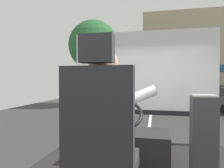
# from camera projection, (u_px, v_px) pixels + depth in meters

# --- Properties ---
(ground) EXTENTS (18.00, 44.00, 0.06)m
(ground) POSITION_uv_depth(u_px,v_px,m) (151.00, 115.00, 10.57)
(ground) COLOR #323232
(driver_seat) EXTENTS (0.48, 0.48, 1.38)m
(driver_seat) POSITION_uv_depth(u_px,v_px,m) (101.00, 149.00, 1.38)
(driver_seat) COLOR black
(driver_seat) RESTS_ON bus_floor
(bus_driver) EXTENTS (0.79, 0.58, 0.80)m
(bus_driver) POSITION_uv_depth(u_px,v_px,m) (105.00, 117.00, 1.49)
(bus_driver) COLOR #332D28
(bus_driver) RESTS_ON driver_seat
(steering_console) EXTENTS (1.10, 1.03, 0.86)m
(steering_console) POSITION_uv_depth(u_px,v_px,m) (127.00, 145.00, 2.63)
(steering_console) COLOR black
(steering_console) RESTS_ON bus_floor
(fare_box) EXTENTS (0.26, 0.21, 0.93)m
(fare_box) POSITION_uv_depth(u_px,v_px,m) (204.00, 137.00, 2.15)
(fare_box) COLOR #333338
(fare_box) RESTS_ON bus_floor
(windshield_panel) EXTENTS (2.50, 0.08, 1.48)m
(windshield_panel) POSITION_uv_depth(u_px,v_px,m) (143.00, 82.00, 3.51)
(windshield_panel) COLOR silver
(street_tree) EXTENTS (3.55, 3.55, 6.06)m
(street_tree) POSITION_uv_depth(u_px,v_px,m) (94.00, 46.00, 14.02)
(street_tree) COLOR #4C3828
(street_tree) RESTS_ON ground
(shop_building) EXTENTS (11.81, 4.21, 8.17)m
(shop_building) POSITION_uv_depth(u_px,v_px,m) (205.00, 57.00, 19.29)
(shop_building) COLOR tan
(shop_building) RESTS_ON ground
(parked_car_black) EXTENTS (1.97, 4.36, 1.39)m
(parked_car_black) POSITION_uv_depth(u_px,v_px,m) (213.00, 93.00, 17.24)
(parked_car_black) COLOR black
(parked_car_black) RESTS_ON ground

